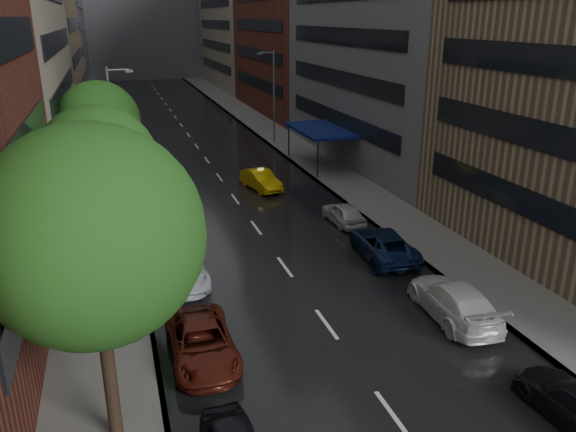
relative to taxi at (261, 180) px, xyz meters
name	(u,v)px	position (x,y,z in m)	size (l,w,h in m)	color
road	(191,138)	(-2.38, 20.16, -0.72)	(14.00, 140.00, 0.01)	black
sidewalk_left	(102,143)	(-11.38, 20.16, -0.65)	(4.00, 140.00, 0.15)	gray
sidewalk_right	(272,133)	(6.62, 20.16, -0.65)	(4.00, 140.00, 0.15)	gray
tree_near	(92,236)	(-10.98, -24.24, 5.97)	(6.13, 6.13, 9.78)	#382619
tree_mid	(98,166)	(-10.98, -13.47, 5.23)	(5.46, 5.46, 8.70)	#382619
tree_far	(99,122)	(-10.98, -0.70, 5.04)	(5.29, 5.29, 8.43)	#382619
taxi	(261,180)	(0.00, 0.00, 0.00)	(1.54, 4.42, 1.46)	yellow
parked_cars_left	(172,244)	(-7.78, -10.74, -0.01)	(2.78, 34.70, 1.54)	black
parked_cars_right	(423,277)	(3.02, -18.32, 0.01)	(3.00, 23.52, 1.60)	black
street_lamp_left	(114,132)	(-10.10, 0.16, 4.16)	(1.74, 0.22, 9.00)	gray
street_lamp_right	(273,95)	(5.34, 15.16, 4.16)	(1.74, 0.22, 9.00)	gray
awning	(320,130)	(6.60, 5.16, 2.41)	(4.00, 8.00, 3.12)	navy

